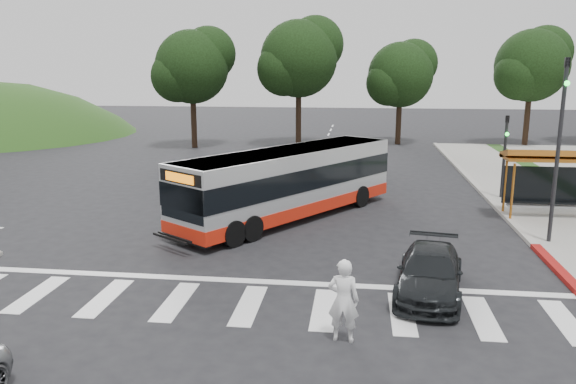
# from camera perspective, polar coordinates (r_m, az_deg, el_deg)

# --- Properties ---
(ground) EXTENTS (140.00, 140.00, 0.00)m
(ground) POSITION_cam_1_polar(r_m,az_deg,el_deg) (19.81, -1.22, -5.59)
(ground) COLOR black
(ground) RESTS_ON ground
(sidewalk_east) EXTENTS (4.00, 40.00, 0.12)m
(sidewalk_east) POSITION_cam_1_polar(r_m,az_deg,el_deg) (28.53, 23.75, -0.89)
(sidewalk_east) COLOR gray
(sidewalk_east) RESTS_ON ground
(curb_east) EXTENTS (0.30, 40.00, 0.15)m
(curb_east) POSITION_cam_1_polar(r_m,az_deg,el_deg) (28.02, 19.84, -0.77)
(curb_east) COLOR #9E9991
(curb_east) RESTS_ON ground
(curb_east_red) EXTENTS (0.32, 6.00, 0.15)m
(curb_east_red) POSITION_cam_1_polar(r_m,az_deg,el_deg) (18.77, 26.37, -7.75)
(curb_east_red) COLOR maroon
(curb_east_red) RESTS_ON ground
(crosswalk_ladder) EXTENTS (18.00, 2.60, 0.01)m
(crosswalk_ladder) POSITION_cam_1_polar(r_m,az_deg,el_deg) (15.21, -4.01, -11.39)
(crosswalk_ladder) COLOR silver
(crosswalk_ladder) RESTS_ON ground
(bus_shelter) EXTENTS (4.20, 1.60, 2.86)m
(bus_shelter) POSITION_cam_1_polar(r_m,az_deg,el_deg) (25.34, 25.58, 2.65)
(bus_shelter) COLOR #9F5A1A
(bus_shelter) RESTS_ON sidewalk_east
(traffic_signal_ne_tall) EXTENTS (0.18, 0.37, 6.50)m
(traffic_signal_ne_tall) POSITION_cam_1_polar(r_m,az_deg,el_deg) (21.37, 25.88, 5.14)
(traffic_signal_ne_tall) COLOR black
(traffic_signal_ne_tall) RESTS_ON ground
(traffic_signal_ne_short) EXTENTS (0.18, 0.37, 4.00)m
(traffic_signal_ne_short) POSITION_cam_1_polar(r_m,az_deg,el_deg) (28.21, 21.18, 4.19)
(traffic_signal_ne_short) COLOR black
(traffic_signal_ne_short) RESTS_ON ground
(tree_ne_a) EXTENTS (6.16, 5.74, 9.30)m
(tree_ne_a) POSITION_cam_1_polar(r_m,az_deg,el_deg) (48.55, 23.60, 11.80)
(tree_ne_a) COLOR black
(tree_ne_a) RESTS_ON parking_lot
(tree_north_a) EXTENTS (6.60, 6.15, 10.17)m
(tree_north_a) POSITION_cam_1_polar(r_m,az_deg,el_deg) (44.94, 1.21, 13.51)
(tree_north_a) COLOR black
(tree_north_a) RESTS_ON ground
(tree_north_b) EXTENTS (5.72, 5.33, 8.43)m
(tree_north_b) POSITION_cam_1_polar(r_m,az_deg,el_deg) (46.80, 11.45, 11.69)
(tree_north_b) COLOR black
(tree_north_b) RESTS_ON ground
(tree_north_c) EXTENTS (6.16, 5.74, 9.30)m
(tree_north_c) POSITION_cam_1_polar(r_m,az_deg,el_deg) (44.53, -9.63, 12.54)
(tree_north_c) COLOR black
(tree_north_c) RESTS_ON ground
(transit_bus) EXTENTS (8.30, 10.53, 2.87)m
(transit_bus) POSITION_cam_1_polar(r_m,az_deg,el_deg) (23.22, 0.15, 0.79)
(transit_bus) COLOR #ABADB0
(transit_bus) RESTS_ON ground
(pedestrian) EXTENTS (0.76, 0.53, 1.97)m
(pedestrian) POSITION_cam_1_polar(r_m,az_deg,el_deg) (13.06, 5.65, -10.90)
(pedestrian) COLOR white
(pedestrian) RESTS_ON ground
(dark_sedan) EXTENTS (2.39, 4.47, 1.23)m
(dark_sedan) POSITION_cam_1_polar(r_m,az_deg,el_deg) (16.16, 14.20, -7.95)
(dark_sedan) COLOR black
(dark_sedan) RESTS_ON ground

